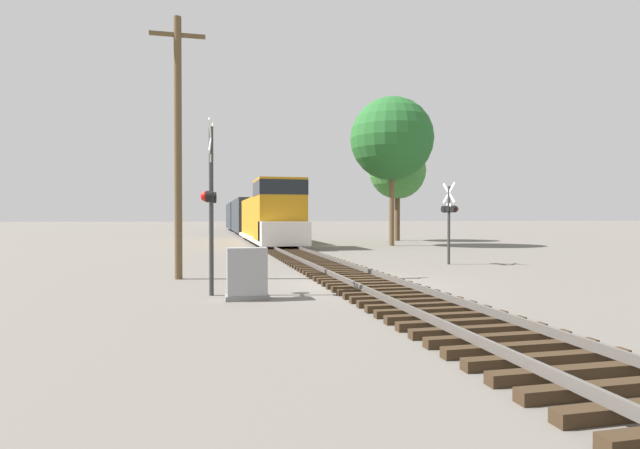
# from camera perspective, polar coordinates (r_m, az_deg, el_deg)

# --- Properties ---
(ground_plane) EXTENTS (400.00, 400.00, 0.00)m
(ground_plane) POSITION_cam_1_polar(r_m,az_deg,el_deg) (15.63, 4.64, -6.76)
(ground_plane) COLOR #666059
(rail_track_bed) EXTENTS (2.60, 160.00, 0.31)m
(rail_track_bed) POSITION_cam_1_polar(r_m,az_deg,el_deg) (15.61, 4.64, -6.27)
(rail_track_bed) COLOR #382819
(rail_track_bed) RESTS_ON ground
(freight_train) EXTENTS (3.05, 54.65, 4.52)m
(freight_train) POSITION_cam_1_polar(r_m,az_deg,el_deg) (56.42, -8.17, 0.89)
(freight_train) COLOR #B77A14
(freight_train) RESTS_ON ground
(crossing_signal_near) EXTENTS (0.42, 1.01, 4.62)m
(crossing_signal_near) POSITION_cam_1_polar(r_m,az_deg,el_deg) (13.45, -12.43, 2.80)
(crossing_signal_near) COLOR #333333
(crossing_signal_near) RESTS_ON ground
(crossing_signal_far) EXTENTS (0.41, 1.01, 3.57)m
(crossing_signal_far) POSITION_cam_1_polar(r_m,az_deg,el_deg) (22.44, 14.58, 1.27)
(crossing_signal_far) COLOR #333333
(crossing_signal_far) RESTS_ON ground
(relay_cabinet) EXTENTS (1.08, 0.54, 1.31)m
(relay_cabinet) POSITION_cam_1_polar(r_m,az_deg,el_deg) (12.69, -8.34, -5.62)
(relay_cabinet) COLOR slate
(relay_cabinet) RESTS_ON ground
(utility_pole) EXTENTS (1.80, 0.25, 8.70)m
(utility_pole) POSITION_cam_1_polar(r_m,az_deg,el_deg) (17.41, -15.92, 8.92)
(utility_pole) COLOR brown
(utility_pole) RESTS_ON ground
(tree_far_right) EXTENTS (5.93, 5.93, 10.60)m
(tree_far_right) POSITION_cam_1_polar(r_m,az_deg,el_deg) (36.39, 8.21, 9.65)
(tree_far_right) COLOR brown
(tree_far_right) RESTS_ON ground
(tree_mid_background) EXTENTS (4.88, 4.88, 8.50)m
(tree_mid_background) POSITION_cam_1_polar(r_m,az_deg,el_deg) (43.69, 8.84, 6.08)
(tree_mid_background) COLOR brown
(tree_mid_background) RESTS_ON ground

